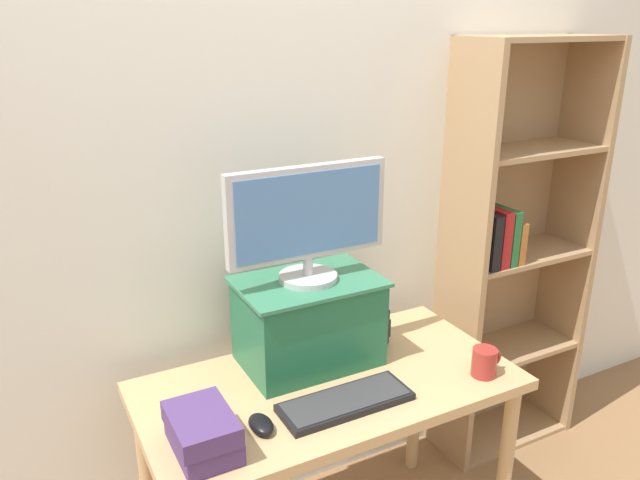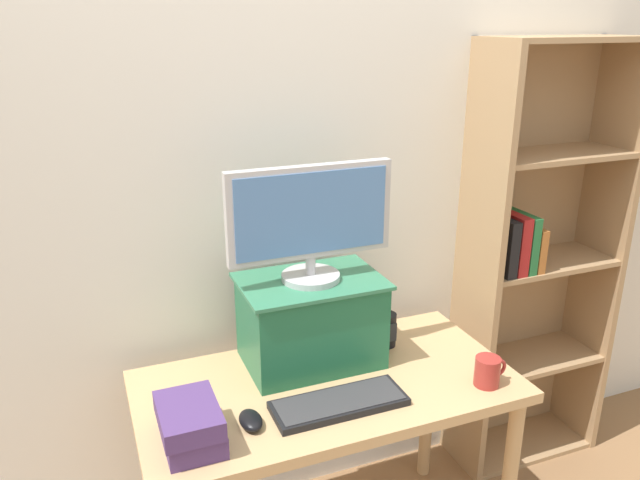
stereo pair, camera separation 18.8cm
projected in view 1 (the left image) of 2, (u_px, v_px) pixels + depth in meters
back_wall at (270, 176)px, 2.16m from camera, size 7.00×0.08×2.60m
desk at (329, 406)px, 2.02m from camera, size 1.20×0.62×0.72m
bookshelf_unit at (510, 252)px, 2.61m from camera, size 0.64×0.28×1.76m
riser_box at (308, 320)px, 2.06m from camera, size 0.46×0.31×0.30m
computer_monitor at (307, 220)px, 1.94m from camera, size 0.54×0.19×0.38m
keyboard at (346, 402)px, 1.86m from camera, size 0.40×0.15×0.02m
computer_mouse at (261, 424)px, 1.75m from camera, size 0.06×0.10×0.04m
book_stack at (202, 432)px, 1.65m from camera, size 0.16×0.24×0.12m
coffee_mug at (485, 362)px, 2.01m from camera, size 0.11×0.08×0.09m
desk_speaker at (379, 327)px, 2.21m from camera, size 0.07×0.08×0.12m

